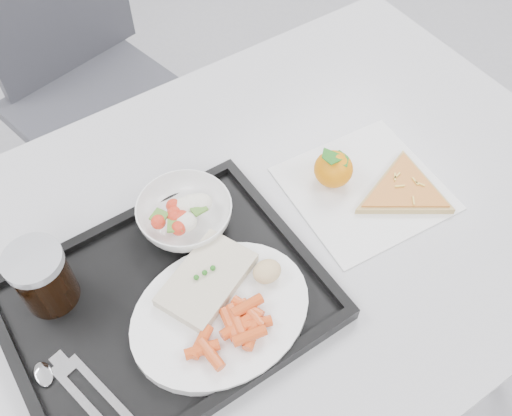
# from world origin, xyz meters

# --- Properties ---
(table) EXTENTS (1.20, 0.80, 0.75)m
(table) POSITION_xyz_m (0.00, 0.30, 0.68)
(table) COLOR silver
(table) RESTS_ON ground
(chair) EXTENTS (0.50, 0.50, 0.93)m
(chair) POSITION_xyz_m (-0.01, 1.10, 0.54)
(chair) COLOR #35363C
(chair) RESTS_ON ground
(tray) EXTENTS (0.45, 0.35, 0.03)m
(tray) POSITION_xyz_m (-0.20, 0.26, 0.76)
(tray) COLOR black
(tray) RESTS_ON table
(dinner_plate) EXTENTS (0.27, 0.27, 0.02)m
(dinner_plate) POSITION_xyz_m (-0.14, 0.20, 0.77)
(dinner_plate) COLOR white
(dinner_plate) RESTS_ON tray
(fish_fillet) EXTENTS (0.17, 0.14, 0.03)m
(fish_fillet) POSITION_xyz_m (-0.13, 0.24, 0.79)
(fish_fillet) COLOR beige
(fish_fillet) RESTS_ON dinner_plate
(bread_roll) EXTENTS (0.05, 0.05, 0.03)m
(bread_roll) POSITION_xyz_m (-0.05, 0.20, 0.80)
(bread_roll) COLOR tan
(bread_roll) RESTS_ON dinner_plate
(salad_bowl) EXTENTS (0.15, 0.15, 0.05)m
(salad_bowl) POSITION_xyz_m (-0.10, 0.37, 0.79)
(salad_bowl) COLOR white
(salad_bowl) RESTS_ON tray
(cola_glass) EXTENTS (0.08, 0.08, 0.11)m
(cola_glass) POSITION_xyz_m (-0.33, 0.36, 0.82)
(cola_glass) COLOR black
(cola_glass) RESTS_ON tray
(cutlery) EXTENTS (0.10, 0.17, 0.01)m
(cutlery) POSITION_xyz_m (-0.36, 0.21, 0.77)
(cutlery) COLOR silver
(cutlery) RESTS_ON tray
(napkin) EXTENTS (0.27, 0.26, 0.00)m
(napkin) POSITION_xyz_m (0.20, 0.27, 0.75)
(napkin) COLOR white
(napkin) RESTS_ON table
(tangerine) EXTENTS (0.08, 0.08, 0.07)m
(tangerine) POSITION_xyz_m (0.16, 0.31, 0.79)
(tangerine) COLOR orange
(tangerine) RESTS_ON napkin
(pizza_slice) EXTENTS (0.22, 0.22, 0.02)m
(pizza_slice) POSITION_xyz_m (0.24, 0.22, 0.76)
(pizza_slice) COLOR #E1B06C
(pizza_slice) RESTS_ON napkin
(carrot_pile) EXTENTS (0.13, 0.08, 0.03)m
(carrot_pile) POSITION_xyz_m (-0.14, 0.16, 0.79)
(carrot_pile) COLOR #D0491A
(carrot_pile) RESTS_ON dinner_plate
(salad_contents) EXTENTS (0.10, 0.07, 0.03)m
(salad_contents) POSITION_xyz_m (-0.10, 0.37, 0.80)
(salad_contents) COLOR red
(salad_contents) RESTS_ON salad_bowl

